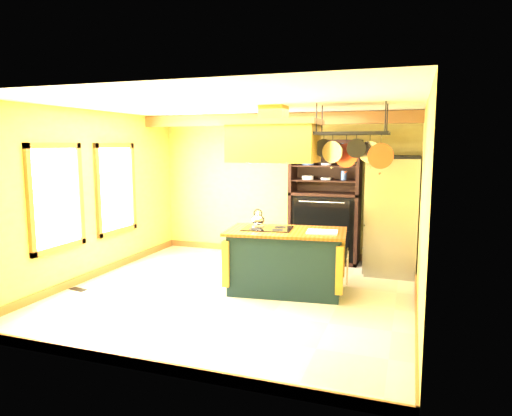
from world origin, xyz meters
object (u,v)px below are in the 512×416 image
Objects in this scene: range_hood at (274,139)px; refrigerator at (392,217)px; kitchen_island at (286,260)px; hutch at (325,215)px; pot_rack at (352,143)px.

refrigerator is at bearing 45.40° from range_hood.
range_hood reaches higher than refrigerator.
hutch is at bearing 77.63° from kitchen_island.
refrigerator is (0.49, 1.62, -1.24)m from pot_rack.
pot_rack is at bearing -70.19° from hutch.
range_hood is 0.59× the size of hutch.
range_hood is 2.44m from hutch.
range_hood is 0.68× the size of refrigerator.
kitchen_island is 1.94m from pot_rack.
refrigerator is at bearing 42.60° from kitchen_island.
hutch reaches higher than kitchen_island.
pot_rack is 0.56× the size of refrigerator.
range_hood is (-0.20, -0.00, 1.76)m from kitchen_island.
hutch is at bearing 163.45° from refrigerator.
pot_rack is (0.92, -0.00, 1.71)m from kitchen_island.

